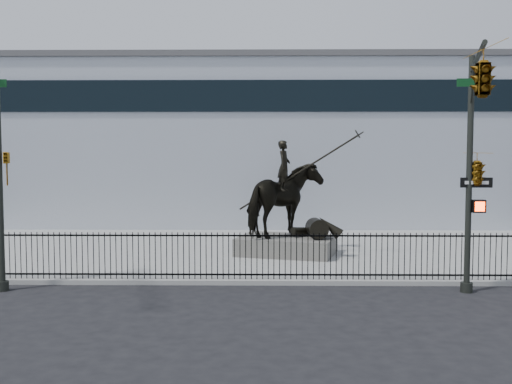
{
  "coord_description": "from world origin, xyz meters",
  "views": [
    {
      "loc": [
        0.93,
        -17.57,
        4.25
      ],
      "look_at": [
        0.6,
        6.0,
        2.61
      ],
      "focal_mm": 42.0,
      "sensor_mm": 36.0,
      "label": 1
    }
  ],
  "objects": [
    {
      "name": "building",
      "position": [
        0.0,
        20.0,
        4.5
      ],
      "size": [
        44.0,
        14.0,
        9.0
      ],
      "primitive_type": "cube",
      "color": "silver",
      "rests_on": "ground"
    },
    {
      "name": "traffic_signal_right",
      "position": [
        6.47,
        -2.0,
        4.85
      ],
      "size": [
        2.17,
        6.86,
        7.0
      ],
      "color": "#242722",
      "rests_on": "ground"
    },
    {
      "name": "statue_plinth",
      "position": [
        1.82,
        5.89,
        0.49
      ],
      "size": [
        4.22,
        3.42,
        0.69
      ],
      "primitive_type": "cube",
      "rotation": [
        0.0,
        0.0,
        -0.27
      ],
      "color": "#54524D",
      "rests_on": "plaza"
    },
    {
      "name": "plaza",
      "position": [
        0.0,
        7.0,
        0.07
      ],
      "size": [
        30.0,
        12.0,
        0.15
      ],
      "primitive_type": "cube",
      "color": "gray",
      "rests_on": "ground"
    },
    {
      "name": "ground",
      "position": [
        0.0,
        0.0,
        0.0
      ],
      "size": [
        120.0,
        120.0,
        0.0
      ],
      "primitive_type": "plane",
      "color": "black",
      "rests_on": "ground"
    },
    {
      "name": "equestrian_statue",
      "position": [
        1.88,
        5.87,
        2.28
      ],
      "size": [
        4.56,
        3.47,
        4.0
      ],
      "rotation": [
        0.0,
        0.0,
        -0.27
      ],
      "color": "black",
      "rests_on": "statue_plinth"
    },
    {
      "name": "picket_fence",
      "position": [
        0.0,
        1.25,
        0.9
      ],
      "size": [
        22.1,
        0.1,
        1.5
      ],
      "color": "black",
      "rests_on": "plaza"
    }
  ]
}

